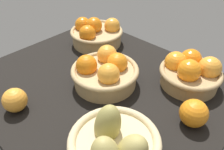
{
  "coord_description": "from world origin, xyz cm",
  "views": [
    {
      "loc": [
        46.9,
        -43.49,
        54.02
      ],
      "look_at": [
        3.07,
        2.67,
        7.0
      ],
      "focal_mm": 37.54,
      "sensor_mm": 36.0,
      "label": 1
    }
  ],
  "objects_px": {
    "basket_center": "(105,72)",
    "loose_orange_front_gap": "(194,113)",
    "basket_far_left": "(96,34)",
    "basket_far_right": "(190,72)",
    "basket_near_right_pears": "(114,143)",
    "loose_orange_back_gap": "(15,100)"
  },
  "relations": [
    {
      "from": "basket_far_right",
      "to": "loose_orange_front_gap",
      "type": "height_order",
      "value": "basket_far_right"
    },
    {
      "from": "basket_center",
      "to": "basket_near_right_pears",
      "type": "distance_m",
      "value": 0.29
    },
    {
      "from": "basket_center",
      "to": "loose_orange_back_gap",
      "type": "xyz_separation_m",
      "value": [
        -0.1,
        -0.28,
        -0.01
      ]
    },
    {
      "from": "loose_orange_back_gap",
      "to": "basket_far_right",
      "type": "bearing_deg",
      "value": 56.64
    },
    {
      "from": "basket_far_left",
      "to": "loose_orange_back_gap",
      "type": "relative_size",
      "value": 3.11
    },
    {
      "from": "basket_far_left",
      "to": "basket_far_right",
      "type": "distance_m",
      "value": 0.44
    },
    {
      "from": "basket_far_right",
      "to": "loose_orange_back_gap",
      "type": "bearing_deg",
      "value": -123.36
    },
    {
      "from": "basket_far_left",
      "to": "basket_near_right_pears",
      "type": "height_order",
      "value": "basket_near_right_pears"
    },
    {
      "from": "basket_near_right_pears",
      "to": "loose_orange_front_gap",
      "type": "distance_m",
      "value": 0.24
    },
    {
      "from": "loose_orange_front_gap",
      "to": "basket_center",
      "type": "bearing_deg",
      "value": -173.1
    },
    {
      "from": "loose_orange_back_gap",
      "to": "basket_near_right_pears",
      "type": "bearing_deg",
      "value": 15.77
    },
    {
      "from": "basket_far_right",
      "to": "basket_near_right_pears",
      "type": "xyz_separation_m",
      "value": [
        0.01,
        -0.39,
        -0.01
      ]
    },
    {
      "from": "basket_far_left",
      "to": "basket_far_right",
      "type": "xyz_separation_m",
      "value": [
        0.44,
        0.02,
        0.0
      ]
    },
    {
      "from": "basket_center",
      "to": "loose_orange_front_gap",
      "type": "xyz_separation_m",
      "value": [
        0.31,
        0.04,
        -0.01
      ]
    },
    {
      "from": "basket_center",
      "to": "basket_far_right",
      "type": "xyz_separation_m",
      "value": [
        0.21,
        0.2,
        0.0
      ]
    },
    {
      "from": "basket_center",
      "to": "loose_orange_front_gap",
      "type": "distance_m",
      "value": 0.31
    },
    {
      "from": "basket_far_left",
      "to": "loose_orange_front_gap",
      "type": "xyz_separation_m",
      "value": [
        0.54,
        -0.14,
        -0.01
      ]
    },
    {
      "from": "basket_center",
      "to": "loose_orange_front_gap",
      "type": "relative_size",
      "value": 2.87
    },
    {
      "from": "basket_near_right_pears",
      "to": "loose_orange_back_gap",
      "type": "relative_size",
      "value": 3.16
    },
    {
      "from": "basket_far_left",
      "to": "basket_far_right",
      "type": "height_order",
      "value": "basket_far_left"
    },
    {
      "from": "basket_far_left",
      "to": "basket_center",
      "type": "height_order",
      "value": "basket_far_left"
    },
    {
      "from": "basket_center",
      "to": "basket_far_right",
      "type": "height_order",
      "value": "basket_far_right"
    }
  ]
}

